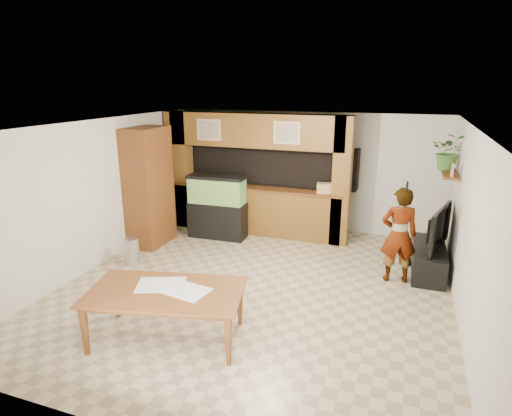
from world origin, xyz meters
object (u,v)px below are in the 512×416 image
at_px(aquarium, 217,207).
at_px(dining_table, 166,316).
at_px(television, 432,227).
at_px(person, 399,235).
at_px(pantry_cabinet, 149,187).

xyz_separation_m(aquarium, dining_table, (0.98, -3.74, -0.32)).
relative_size(aquarium, television, 1.09).
bearing_deg(person, television, -148.39).
distance_m(person, dining_table, 3.93).
bearing_deg(person, dining_table, 32.66).
relative_size(aquarium, dining_table, 0.69).
bearing_deg(television, pantry_cabinet, 109.27).
height_order(aquarium, person, person).
height_order(person, dining_table, person).
height_order(pantry_cabinet, aquarium, pantry_cabinet).
xyz_separation_m(pantry_cabinet, television, (5.35, 0.38, -0.35)).
bearing_deg(pantry_cabinet, aquarium, 34.33).
height_order(pantry_cabinet, television, pantry_cabinet).
height_order(television, person, person).
distance_m(aquarium, television, 4.23).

